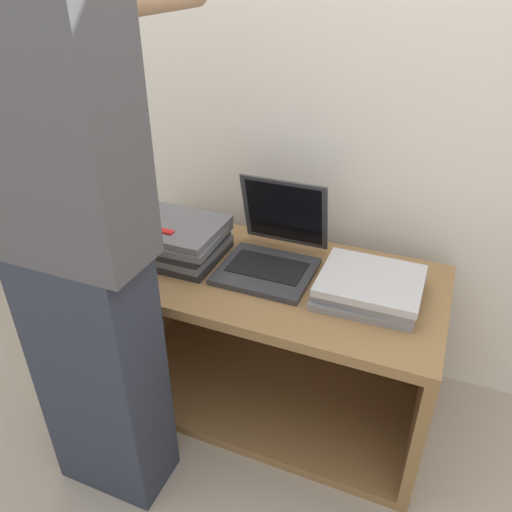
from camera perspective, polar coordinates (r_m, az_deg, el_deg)
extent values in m
plane|color=#9E9384|center=(1.89, -2.58, -21.51)|extent=(12.00, 12.00, 0.00)
cube|color=silver|center=(1.83, 6.31, 21.40)|extent=(8.00, 0.05, 2.40)
cube|color=olive|center=(1.71, 1.14, -2.55)|extent=(1.19, 0.59, 0.04)
cube|color=olive|center=(2.06, 0.98, -15.14)|extent=(1.19, 0.59, 0.04)
cube|color=olive|center=(2.10, -13.83, -5.26)|extent=(0.04, 0.59, 0.50)
cube|color=olive|center=(1.80, 18.96, -13.49)|extent=(0.04, 0.59, 0.50)
cube|color=olive|center=(2.08, 3.89, -4.80)|extent=(1.12, 0.04, 0.50)
cube|color=#333338|center=(1.69, 1.15, -1.76)|extent=(0.31, 0.27, 0.02)
cube|color=black|center=(1.70, 1.29, -1.25)|extent=(0.26, 0.15, 0.00)
cube|color=#333338|center=(1.77, 3.29, 4.98)|extent=(0.31, 0.08, 0.27)
cube|color=black|center=(1.76, 3.24, 4.95)|extent=(0.27, 0.06, 0.23)
cube|color=#232326|center=(1.82, -8.85, 0.42)|extent=(0.32, 0.28, 0.02)
cube|color=slate|center=(1.81, -8.95, 1.19)|extent=(0.32, 0.28, 0.02)
cube|color=#232326|center=(1.80, -9.24, 1.88)|extent=(0.31, 0.27, 0.02)
cube|color=slate|center=(1.78, -8.95, 2.44)|extent=(0.32, 0.29, 0.02)
cube|color=slate|center=(1.78, -9.04, 3.30)|extent=(0.31, 0.28, 0.02)
cube|color=gray|center=(1.62, 12.46, -4.18)|extent=(0.32, 0.29, 0.02)
cube|color=gray|center=(1.61, 12.95, -3.34)|extent=(0.32, 0.28, 0.02)
cube|color=#B7B7BC|center=(1.59, 13.01, -2.73)|extent=(0.31, 0.28, 0.02)
cube|color=#2D3342|center=(1.60, -17.19, -13.03)|extent=(0.34, 0.20, 0.85)
cube|color=#4C4C51|center=(1.22, -22.79, 13.94)|extent=(0.40, 0.20, 0.67)
cube|color=red|center=(1.72, -10.36, 2.80)|extent=(0.06, 0.02, 0.01)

